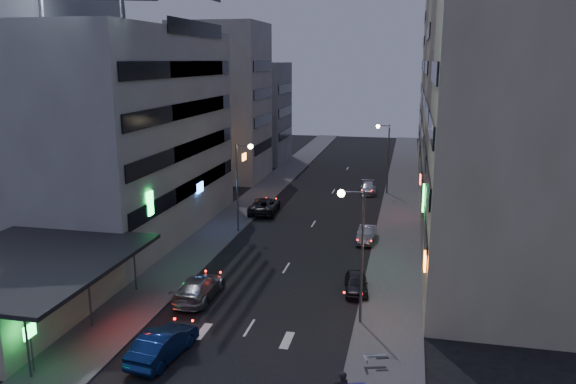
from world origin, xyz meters
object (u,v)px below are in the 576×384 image
(parked_car_left, at_px, (265,205))
(scooter_black_b, at_px, (387,357))
(scooter_blue, at_px, (365,372))
(road_car_silver, at_px, (199,288))
(scooter_silver_a, at_px, (369,381))
(parked_car_right_far, at_px, (368,188))
(scooter_silver_b, at_px, (386,344))
(parked_car_right_mid, at_px, (366,234))
(parked_car_right_near, at_px, (356,283))
(road_car_blue, at_px, (163,344))

(parked_car_left, xyz_separation_m, scooter_black_b, (13.67, -27.65, -0.16))
(scooter_blue, bearing_deg, parked_car_left, 5.50)
(road_car_silver, xyz_separation_m, scooter_silver_a, (11.76, -8.60, -0.06))
(parked_car_right_far, distance_m, scooter_silver_b, 37.67)
(parked_car_right_mid, height_order, road_car_silver, road_car_silver)
(scooter_silver_a, bearing_deg, parked_car_right_mid, -13.37)
(road_car_silver, bearing_deg, parked_car_left, -86.95)
(parked_car_right_near, height_order, road_car_blue, road_car_blue)
(parked_car_right_far, height_order, road_car_silver, road_car_silver)
(parked_car_right_mid, relative_size, parked_car_left, 0.69)
(parked_car_right_far, xyz_separation_m, road_car_blue, (-7.59, -40.17, 0.16))
(road_car_silver, xyz_separation_m, scooter_black_b, (12.45, -6.08, -0.14))
(parked_car_right_mid, xyz_separation_m, road_car_blue, (-8.87, -21.88, 0.14))
(parked_car_right_far, distance_m, scooter_black_b, 38.91)
(parked_car_left, distance_m, scooter_blue, 32.01)
(parked_car_left, relative_size, road_car_silver, 1.07)
(scooter_silver_a, distance_m, scooter_silver_b, 3.82)
(parked_car_right_near, distance_m, parked_car_left, 21.42)
(scooter_silver_a, bearing_deg, scooter_blue, -1.65)
(scooter_blue, bearing_deg, road_car_blue, 70.66)
(parked_car_right_mid, relative_size, scooter_silver_a, 2.04)
(parked_car_right_far, height_order, scooter_black_b, parked_car_right_far)
(scooter_blue, relative_size, scooter_silver_b, 1.03)
(parked_car_right_near, distance_m, parked_car_right_far, 29.36)
(parked_car_right_near, bearing_deg, road_car_silver, -169.35)
(road_car_blue, distance_m, scooter_black_b, 11.63)
(road_car_blue, relative_size, scooter_silver_b, 2.63)
(road_car_blue, bearing_deg, parked_car_right_far, -93.23)
(parked_car_right_mid, relative_size, scooter_black_b, 2.35)
(road_car_silver, relative_size, scooter_silver_a, 2.74)
(scooter_blue, bearing_deg, scooter_silver_a, 178.70)
(scooter_silver_b, bearing_deg, parked_car_right_far, -13.45)
(parked_car_left, relative_size, scooter_silver_a, 2.94)
(scooter_black_b, bearing_deg, road_car_silver, 48.82)
(parked_car_right_near, xyz_separation_m, scooter_blue, (1.54, -11.11, 0.05))
(parked_car_right_far, height_order, scooter_silver_a, scooter_silver_a)
(scooter_blue, height_order, scooter_silver_b, scooter_blue)
(road_car_blue, relative_size, scooter_silver_a, 2.47)
(scooter_black_b, distance_m, scooter_silver_b, 1.25)
(parked_car_right_far, bearing_deg, parked_car_left, -136.45)
(scooter_black_b, bearing_deg, scooter_silver_a, 149.54)
(road_car_blue, relative_size, road_car_silver, 0.90)
(parked_car_right_near, relative_size, road_car_silver, 0.71)
(parked_car_right_mid, xyz_separation_m, parked_car_right_far, (-1.28, 18.30, -0.02))
(parked_car_right_far, relative_size, scooter_blue, 2.32)
(parked_car_left, bearing_deg, parked_car_right_near, 117.37)
(parked_car_right_near, xyz_separation_m, road_car_silver, (-9.98, -3.32, 0.13))
(scooter_silver_b, bearing_deg, parked_car_left, 7.89)
(parked_car_right_near, distance_m, parked_car_right_mid, 11.02)
(parked_car_right_far, height_order, scooter_blue, scooter_blue)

